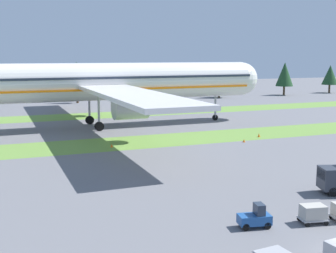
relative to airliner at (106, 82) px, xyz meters
The scene contains 9 objects.
grass_strip_near 19.07m from the airliner, 81.63° to the right, with size 320.00×10.79×0.01m, color olive.
grass_strip_far 19.10m from the airliner, 81.65° to the left, with size 320.00×10.79×0.01m, color olive.
airliner is the anchor object (origin of this frame).
baggage_tug 54.94m from the airliner, 90.74° to the right, with size 2.80×1.77×1.97m.
cargo_dolly_lead 56.02m from the airliner, 85.62° to the right, with size 2.44×1.89×1.55m.
taxiway_marker_0 30.62m from the airliner, 42.92° to the right, with size 0.44×0.44×0.67m, color orange.
taxiway_marker_1 29.83m from the airliner, 53.91° to the right, with size 0.44×0.44×0.52m, color orange.
taxiway_marker_2 21.45m from the airliner, 101.21° to the right, with size 0.44×0.44×0.50m, color orange.
distant_tree_line 49.29m from the airliner, 74.21° to the left, with size 188.55×11.63×12.04m.
Camera 1 is at (-22.04, -22.58, 13.78)m, focal length 47.57 mm.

